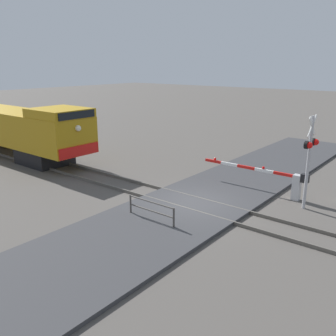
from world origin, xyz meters
name	(u,v)px	position (x,y,z in m)	size (l,w,h in m)	color
ground_plane	(194,206)	(0.00, 0.00, 0.00)	(160.00, 160.00, 0.00)	#514C47
rail_track_left	(185,209)	(-0.72, 0.00, 0.07)	(0.08, 80.00, 0.15)	#59544C
rail_track_right	(203,200)	(0.72, 0.00, 0.07)	(0.08, 80.00, 0.15)	#59544C
road_surface	(194,204)	(0.00, 0.00, 0.07)	(36.00, 4.98, 0.15)	#38383A
locomotive	(9,127)	(0.00, 16.13, 1.98)	(2.98, 16.46, 3.77)	black
crossing_signal	(310,152)	(2.86, -4.10, 2.66)	(1.18, 0.33, 4.25)	#ADADB2
crossing_gate	(283,180)	(3.69, -2.72, 0.85)	(0.36, 5.72, 1.37)	silver
guard_railing	(151,209)	(-2.66, 0.31, 0.62)	(0.08, 2.44, 0.95)	#4C4742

